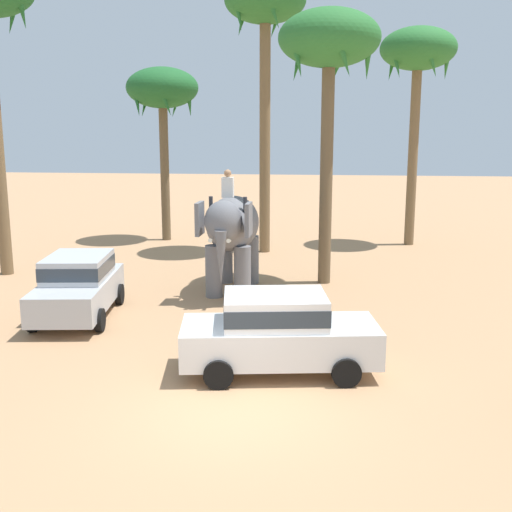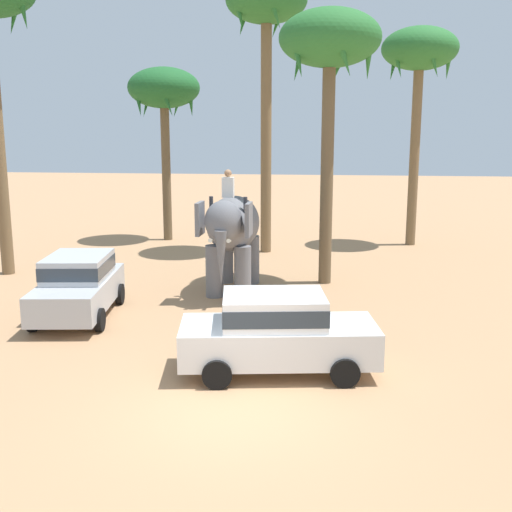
# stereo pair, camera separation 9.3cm
# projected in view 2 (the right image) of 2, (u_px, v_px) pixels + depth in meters

# --- Properties ---
(ground_plane) EXTENTS (120.00, 120.00, 0.00)m
(ground_plane) POSITION_uv_depth(u_px,v_px,m) (231.00, 411.00, 11.41)
(ground_plane) COLOR tan
(car_sedan_foreground) EXTENTS (4.31, 2.33, 1.70)m
(car_sedan_foreground) POSITION_uv_depth(u_px,v_px,m) (277.00, 330.00, 13.07)
(car_sedan_foreground) COLOR white
(car_sedan_foreground) RESTS_ON ground
(car_parked_far_side) EXTENTS (2.28, 4.29, 1.70)m
(car_parked_far_side) POSITION_uv_depth(u_px,v_px,m) (78.00, 283.00, 16.99)
(car_parked_far_side) COLOR #B7BABF
(car_parked_far_side) RESTS_ON ground
(elephant_with_mahout) EXTENTS (1.65, 3.88, 3.88)m
(elephant_with_mahout) POSITION_uv_depth(u_px,v_px,m) (232.00, 229.00, 19.39)
(elephant_with_mahout) COLOR slate
(elephant_with_mahout) RESTS_ON ground
(palm_tree_near_hut) EXTENTS (3.20, 3.20, 8.73)m
(palm_tree_near_hut) POSITION_uv_depth(u_px,v_px,m) (330.00, 47.00, 19.42)
(palm_tree_near_hut) COLOR brown
(palm_tree_near_hut) RESTS_ON ground
(palm_tree_left_of_road) EXTENTS (3.20, 3.20, 10.87)m
(palm_tree_left_of_road) POSITION_uv_depth(u_px,v_px,m) (266.00, 12.00, 24.31)
(palm_tree_left_of_road) COLOR brown
(palm_tree_left_of_road) RESTS_ON ground
(palm_tree_far_back) EXTENTS (3.20, 3.20, 7.75)m
(palm_tree_far_back) POSITION_uv_depth(u_px,v_px,m) (164.00, 93.00, 27.74)
(palm_tree_far_back) COLOR brown
(palm_tree_far_back) RESTS_ON ground
(palm_tree_leaning_seaward) EXTENTS (3.20, 3.20, 9.26)m
(palm_tree_leaning_seaward) POSITION_uv_depth(u_px,v_px,m) (419.00, 56.00, 26.20)
(palm_tree_leaning_seaward) COLOR brown
(palm_tree_leaning_seaward) RESTS_ON ground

